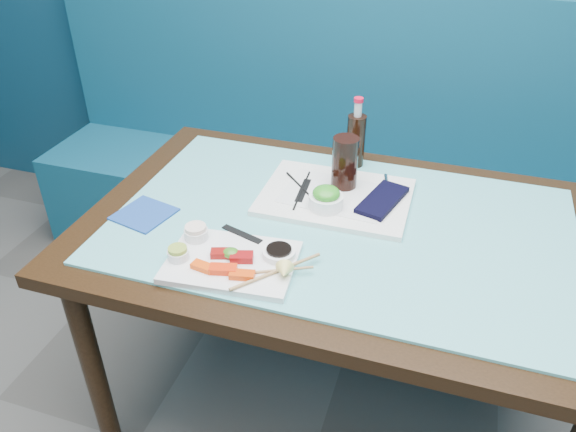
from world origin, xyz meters
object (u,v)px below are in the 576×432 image
(sashimi_plate, at_px, (232,262))
(seaweed_bowl, at_px, (326,201))
(booth_bench, at_px, (382,192))
(cola_glass, at_px, (345,163))
(dining_table, at_px, (339,250))
(serving_tray, at_px, (335,197))
(blue_napkin, at_px, (144,214))
(cola_bottle_body, at_px, (356,141))

(sashimi_plate, distance_m, seaweed_bowl, 0.34)
(booth_bench, distance_m, cola_glass, 0.82)
(dining_table, relative_size, serving_tray, 3.31)
(booth_bench, relative_size, sashimi_plate, 9.65)
(dining_table, xyz_separation_m, sashimi_plate, (-0.21, -0.26, 0.10))
(dining_table, distance_m, serving_tray, 0.16)
(booth_bench, height_order, blue_napkin, booth_bench)
(dining_table, xyz_separation_m, seaweed_bowl, (-0.05, 0.04, 0.13))
(cola_glass, relative_size, cola_bottle_body, 0.93)
(booth_bench, height_order, cola_bottle_body, booth_bench)
(sashimi_plate, xyz_separation_m, seaweed_bowl, (0.16, 0.30, 0.03))
(cola_bottle_body, bearing_deg, sashimi_plate, -106.14)
(dining_table, xyz_separation_m, blue_napkin, (-0.53, -0.13, 0.09))
(seaweed_bowl, height_order, blue_napkin, seaweed_bowl)
(dining_table, distance_m, cola_glass, 0.25)
(dining_table, bearing_deg, seaweed_bowl, 143.57)
(sashimi_plate, relative_size, cola_glass, 2.00)
(seaweed_bowl, xyz_separation_m, cola_bottle_body, (0.02, 0.30, 0.05))
(cola_bottle_body, bearing_deg, blue_napkin, -136.22)
(seaweed_bowl, xyz_separation_m, cola_glass, (0.02, 0.13, 0.06))
(booth_bench, relative_size, dining_table, 2.14)
(sashimi_plate, bearing_deg, cola_glass, 62.25)
(dining_table, relative_size, seaweed_bowl, 14.60)
(dining_table, relative_size, cola_glass, 9.02)
(sashimi_plate, bearing_deg, blue_napkin, 152.57)
(serving_tray, xyz_separation_m, blue_napkin, (-0.49, -0.24, -0.01))
(booth_bench, bearing_deg, cola_bottle_body, -94.42)
(cola_bottle_body, bearing_deg, dining_table, -83.55)
(cola_glass, relative_size, blue_napkin, 1.10)
(cola_bottle_body, xyz_separation_m, blue_napkin, (-0.49, -0.47, -0.08))
(blue_napkin, bearing_deg, cola_bottle_body, 43.78)
(dining_table, bearing_deg, cola_bottle_body, 96.45)
(cola_bottle_body, bearing_deg, seaweed_bowl, -92.98)
(serving_tray, bearing_deg, cola_glass, 79.09)
(booth_bench, xyz_separation_m, sashimi_plate, (-0.21, -1.10, 0.39))
(sashimi_plate, distance_m, blue_napkin, 0.34)
(cola_glass, bearing_deg, blue_napkin, -148.84)
(cola_bottle_body, distance_m, blue_napkin, 0.68)
(serving_tray, relative_size, cola_glass, 2.73)
(sashimi_plate, height_order, seaweed_bowl, seaweed_bowl)
(blue_napkin, bearing_deg, seaweed_bowl, 19.63)
(booth_bench, bearing_deg, seaweed_bowl, -93.88)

